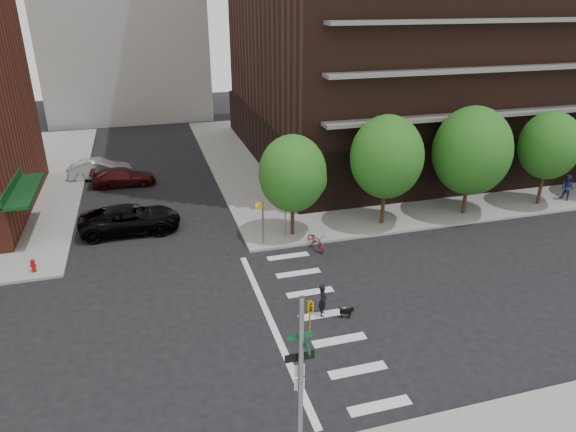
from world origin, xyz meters
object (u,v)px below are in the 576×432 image
at_px(parked_car_silver, 100,169).
at_px(parked_car_black, 130,219).
at_px(scooter, 316,241).
at_px(pedestrian_far, 567,188).
at_px(dog_walker, 323,300).
at_px(parked_car_maroon, 124,177).
at_px(fire_hydrant, 33,265).
at_px(traffic_signal, 301,396).

bearing_deg(parked_car_silver, parked_car_black, -163.89).
distance_m(parked_car_silver, scooter, 20.81).
height_order(parked_car_black, scooter, parked_car_black).
bearing_deg(parked_car_black, pedestrian_far, -95.50).
xyz_separation_m(parked_car_black, dog_walker, (8.43, -11.90, -0.04)).
bearing_deg(parked_car_maroon, scooter, -140.97).
bearing_deg(parked_car_maroon, dog_walker, -154.87).
relative_size(fire_hydrant, pedestrian_far, 0.40).
relative_size(parked_car_maroon, scooter, 2.50).
height_order(parked_car_black, parked_car_silver, parked_car_black).
bearing_deg(dog_walker, parked_car_black, 56.73).
bearing_deg(scooter, pedestrian_far, -3.65).
bearing_deg(parked_car_black, dog_walker, -143.74).
relative_size(scooter, pedestrian_far, 1.03).
bearing_deg(fire_hydrant, parked_car_silver, 79.96).
distance_m(parked_car_silver, pedestrian_far, 35.27).
bearing_deg(scooter, dog_walker, -115.96).
distance_m(fire_hydrant, parked_car_black, 6.47).
bearing_deg(dog_walker, parked_car_maroon, 44.55).
relative_size(traffic_signal, fire_hydrant, 8.20).
relative_size(traffic_signal, dog_walker, 3.73).
xyz_separation_m(fire_hydrant, scooter, (15.34, -1.30, -0.05)).
bearing_deg(traffic_signal, pedestrian_far, 32.85).
bearing_deg(traffic_signal, parked_car_silver, 103.51).
height_order(traffic_signal, fire_hydrant, traffic_signal).
height_order(traffic_signal, pedestrian_far, traffic_signal).
distance_m(traffic_signal, parked_car_maroon, 28.91).
distance_m(traffic_signal, scooter, 15.13).
bearing_deg(pedestrian_far, traffic_signal, -71.47).
distance_m(parked_car_black, dog_walker, 14.59).
relative_size(parked_car_black, dog_walker, 3.78).
height_order(fire_hydrant, parked_car_maroon, parked_car_maroon).
xyz_separation_m(scooter, pedestrian_far, (19.51, 2.03, 0.57)).
bearing_deg(dog_walker, scooter, 5.05).
relative_size(scooter, dog_walker, 1.18).
distance_m(traffic_signal, pedestrian_far, 29.59).
bearing_deg(traffic_signal, parked_car_black, 104.54).
relative_size(parked_car_silver, scooter, 2.52).
xyz_separation_m(traffic_signal, dog_walker, (3.40, 7.49, -1.89)).
bearing_deg(traffic_signal, scooter, 69.22).
bearing_deg(parked_car_maroon, parked_car_silver, 41.69).
bearing_deg(pedestrian_far, parked_car_maroon, -126.39).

